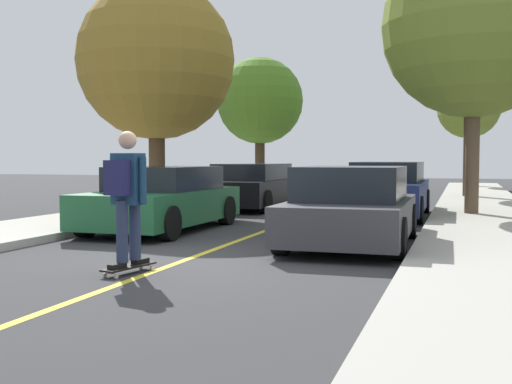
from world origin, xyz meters
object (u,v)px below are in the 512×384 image
(street_tree_right_near, at_px, (471,51))
(skateboarder, at_px, (126,190))
(skateboard, at_px, (129,267))
(street_tree_left_near, at_px, (260,101))
(parked_car_right_near, at_px, (389,190))
(parked_car_left_nearest, at_px, (163,199))
(street_tree_left_nearest, at_px, (156,61))
(parked_car_right_nearest, at_px, (352,208))
(parked_car_left_near, at_px, (252,186))
(street_tree_right_far, at_px, (469,108))
(street_tree_right_nearest, at_px, (475,26))

(street_tree_right_near, distance_m, skateboarder, 17.50)
(skateboard, bearing_deg, street_tree_left_near, 102.57)
(street_tree_left_near, distance_m, street_tree_right_near, 8.21)
(parked_car_right_near, height_order, skateboard, parked_car_right_near)
(parked_car_left_nearest, distance_m, street_tree_left_nearest, 5.33)
(parked_car_right_nearest, bearing_deg, street_tree_right_near, 81.28)
(parked_car_left_near, relative_size, street_tree_right_near, 0.56)
(parked_car_left_nearest, relative_size, street_tree_right_far, 0.80)
(street_tree_left_nearest, bearing_deg, skateboarder, -64.94)
(parked_car_left_nearest, distance_m, parked_car_right_near, 6.01)
(skateboarder, bearing_deg, parked_car_right_nearest, 56.82)
(parked_car_left_near, height_order, street_tree_left_near, street_tree_left_near)
(street_tree_right_far, xyz_separation_m, skateboard, (-4.26, -25.35, -3.87))
(parked_car_left_nearest, distance_m, parked_car_right_nearest, 4.22)
(street_tree_right_near, relative_size, street_tree_right_far, 1.38)
(street_tree_right_far, bearing_deg, skateboarder, -99.55)
(parked_car_right_nearest, height_order, street_tree_right_nearest, street_tree_right_nearest)
(street_tree_right_near, relative_size, skateboard, 8.60)
(parked_car_left_nearest, bearing_deg, street_tree_right_nearest, 37.04)
(skateboard, bearing_deg, parked_car_right_nearest, 56.65)
(parked_car_right_near, bearing_deg, street_tree_right_near, 75.18)
(street_tree_right_far, height_order, skateboard, street_tree_right_far)
(parked_car_right_near, xyz_separation_m, street_tree_right_nearest, (1.99, 0.18, 3.98))
(parked_car_right_near, bearing_deg, street_tree_left_near, 126.83)
(parked_car_left_near, height_order, parked_car_right_nearest, parked_car_right_nearest)
(street_tree_left_nearest, bearing_deg, parked_car_left_nearest, -60.86)
(parked_car_left_near, bearing_deg, street_tree_left_nearest, -132.78)
(skateboarder, bearing_deg, parked_car_right_near, 75.66)
(street_tree_right_near, bearing_deg, street_tree_right_nearest, -90.00)
(street_tree_left_nearest, height_order, skateboard, street_tree_left_nearest)
(street_tree_right_nearest, height_order, skateboarder, street_tree_right_nearest)
(street_tree_left_nearest, distance_m, skateboard, 9.77)
(street_tree_right_far, bearing_deg, skateboard, -99.55)
(street_tree_right_nearest, distance_m, street_tree_right_far, 16.28)
(parked_car_right_nearest, distance_m, street_tree_left_near, 15.18)
(street_tree_right_nearest, bearing_deg, street_tree_left_near, 135.48)
(parked_car_left_near, xyz_separation_m, skateboard, (1.81, -10.21, -0.58))
(parked_car_left_near, relative_size, parked_car_right_nearest, 1.02)
(parked_car_right_near, height_order, street_tree_right_far, street_tree_right_far)
(parked_car_right_nearest, bearing_deg, parked_car_right_near, 90.00)
(street_tree_right_nearest, height_order, street_tree_right_near, street_tree_right_near)
(street_tree_right_near, bearing_deg, street_tree_left_nearest, -134.01)
(street_tree_right_nearest, bearing_deg, parked_car_right_near, -174.70)
(street_tree_right_far, height_order, skateboarder, street_tree_right_far)
(parked_car_left_near, distance_m, parked_car_right_near, 4.29)
(street_tree_right_near, height_order, street_tree_right_far, street_tree_right_near)
(parked_car_left_near, relative_size, street_tree_left_near, 0.77)
(street_tree_left_near, xyz_separation_m, street_tree_right_near, (8.06, -0.61, 1.48))
(street_tree_right_far, bearing_deg, street_tree_right_near, -90.00)
(parked_car_right_nearest, height_order, street_tree_left_near, street_tree_left_near)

